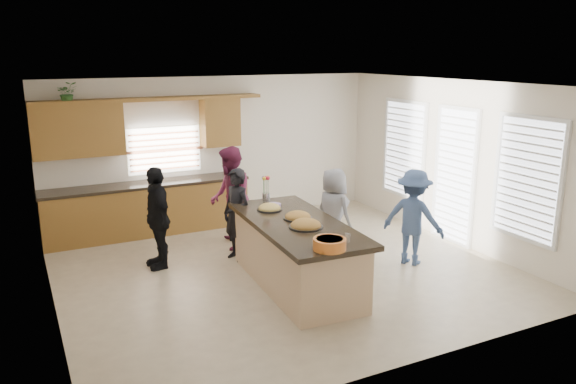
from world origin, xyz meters
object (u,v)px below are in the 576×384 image
woman_left_mid (230,198)px  woman_left_front (157,217)px  island (296,255)px  woman_right_back (413,217)px  salad_bowl (330,243)px  woman_left_back (237,215)px  woman_right_front (334,213)px

woman_left_mid → woman_left_front: size_ratio=1.09×
island → woman_right_back: bearing=2.2°
salad_bowl → woman_left_back: 2.54m
woman_left_mid → woman_left_back: bearing=3.2°
salad_bowl → woman_right_back: woman_right_back is taller
woman_right_back → island: bearing=57.0°
salad_bowl → woman_right_front: woman_right_front is taller
island → woman_left_front: 2.26m
woman_right_front → island: bearing=113.5°
island → salad_bowl: salad_bowl is taller
island → woman_right_back: size_ratio=1.83×
woman_left_back → woman_right_back: size_ratio=0.99×
island → woman_left_back: (-0.37, 1.34, 0.29)m
woman_left_front → woman_right_front: bearing=71.9°
woman_left_back → woman_right_back: (2.39, -1.38, 0.01)m
woman_left_back → woman_left_mid: (0.13, 0.59, 0.12)m
island → salad_bowl: (-0.17, -1.18, 0.57)m
woman_left_mid → woman_right_front: woman_left_mid is taller
woman_right_back → woman_left_mid: bearing=17.1°
salad_bowl → woman_right_back: (2.19, 1.14, -0.27)m
salad_bowl → woman_left_mid: bearing=91.4°
island → woman_left_front: woman_left_front is taller
woman_left_back → woman_right_front: woman_left_back is taller
woman_left_back → woman_right_front: (1.46, -0.54, -0.02)m
woman_left_back → woman_left_front: 1.22m
salad_bowl → woman_right_front: 2.37m
woman_left_front → woman_right_back: woman_left_front is taller
woman_left_mid → woman_left_front: 1.37m
salad_bowl → woman_right_back: bearing=27.5°
salad_bowl → woman_left_back: bearing=94.6°
woman_right_front → woman_left_front: bearing=60.6°
woman_left_front → woman_left_mid: bearing=102.9°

